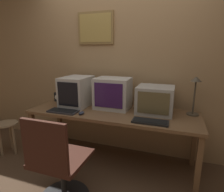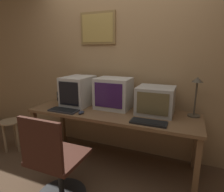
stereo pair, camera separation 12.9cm
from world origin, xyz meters
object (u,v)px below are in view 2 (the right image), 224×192
keyboard_side (149,122)px  desk_lamp (196,91)px  monitor_right (155,100)px  side_stool (12,129)px  monitor_left (78,91)px  monitor_center (114,93)px  keyboard_main (64,110)px  desk_clock (61,96)px  mouse_near_keyboard (81,112)px  office_chair (55,166)px

keyboard_side → desk_lamp: (0.45, 0.43, 0.30)m
monitor_right → side_stool: size_ratio=0.91×
monitor_left → monitor_center: (0.52, 0.05, 0.00)m
keyboard_main → desk_lamp: (1.56, 0.44, 0.30)m
desk_clock → side_stool: (-0.57, -0.49, -0.45)m
mouse_near_keyboard → keyboard_side: bearing=0.7°
monitor_right → desk_clock: (-1.48, 0.05, -0.10)m
monitor_right → desk_clock: size_ratio=3.18×
desk_clock → monitor_center: bearing=-3.0°
monitor_left → desk_clock: 0.43m
mouse_near_keyboard → office_chair: 0.71m
desk_clock → office_chair: (0.71, -1.04, -0.40)m
keyboard_side → office_chair: (-0.77, -0.62, -0.34)m
mouse_near_keyboard → monitor_left: bearing=126.7°
desk_lamp → office_chair: 1.74m
monitor_left → keyboard_side: size_ratio=1.20×
monitor_right → side_stool: 2.17m
side_stool → monitor_right: bearing=11.9°
monitor_left → monitor_center: monitor_center is taller
keyboard_main → mouse_near_keyboard: mouse_near_keyboard is taller
desk_clock → desk_lamp: 1.95m
monitor_right → office_chair: (-0.77, -0.99, -0.50)m
monitor_right → office_chair: 1.35m
keyboard_side → desk_lamp: desk_lamp is taller
desk_lamp → keyboard_side: bearing=-136.1°
monitor_left → keyboard_main: monitor_left is taller
monitor_left → mouse_near_keyboard: (0.25, -0.33, -0.19)m
monitor_center → monitor_left: bearing=-174.4°
keyboard_main → mouse_near_keyboard: 0.27m
keyboard_side → office_chair: 1.05m
desk_clock → desk_lamp: desk_lamp is taller
monitor_left → monitor_center: size_ratio=1.03×
monitor_right → office_chair: size_ratio=0.47×
monitor_center → desk_clock: size_ratio=3.30×
office_chair → monitor_center: bearing=78.1°
monitor_left → desk_clock: bearing=165.8°
keyboard_side → desk_clock: desk_clock is taller
monitor_center → desk_clock: bearing=177.0°
keyboard_side → desk_clock: bearing=164.1°
monitor_center → mouse_near_keyboard: (-0.28, -0.38, -0.19)m
monitor_center → keyboard_side: bearing=-33.5°
monitor_center → desk_lamp: desk_lamp is taller
monitor_center → side_stool: (-1.49, -0.44, -0.59)m
monitor_left → keyboard_side: monitor_left is taller
mouse_near_keyboard → desk_clock: desk_clock is taller
mouse_near_keyboard → desk_lamp: desk_lamp is taller
monitor_center → mouse_near_keyboard: 0.51m
mouse_near_keyboard → desk_lamp: (1.29, 0.44, 0.30)m
keyboard_side → office_chair: office_chair is taller
mouse_near_keyboard → desk_clock: 0.77m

